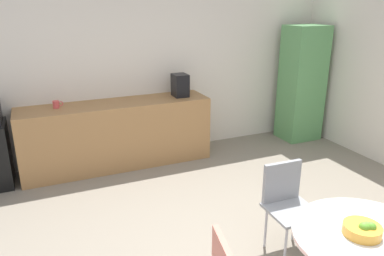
{
  "coord_description": "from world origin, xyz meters",
  "views": [
    {
      "loc": [
        -1.45,
        -2.21,
        2.21
      ],
      "look_at": [
        0.0,
        1.15,
        0.95
      ],
      "focal_mm": 34.89,
      "sensor_mm": 36.0,
      "label": 1
    }
  ],
  "objects": [
    {
      "name": "locker_cabinet",
      "position": [
        2.55,
        2.55,
        0.92
      ],
      "size": [
        0.6,
        0.5,
        1.85
      ],
      "primitive_type": "cube",
      "color": "#599959",
      "rests_on": "ground_plane"
    },
    {
      "name": "wall_back",
      "position": [
        0.0,
        3.0,
        1.3
      ],
      "size": [
        6.0,
        0.1,
        2.6
      ],
      "primitive_type": "cube",
      "color": "silver",
      "rests_on": "ground_plane"
    },
    {
      "name": "round_table",
      "position": [
        0.48,
        -0.74,
        0.58
      ],
      "size": [
        1.02,
        1.02,
        0.72
      ],
      "color": "silver",
      "rests_on": "ground_plane"
    },
    {
      "name": "fruit_bowl",
      "position": [
        0.44,
        -0.71,
        0.76
      ],
      "size": [
        0.25,
        0.25,
        0.11
      ],
      "color": "gold",
      "rests_on": "round_table"
    },
    {
      "name": "mug_green",
      "position": [
        -1.22,
        2.7,
        0.95
      ],
      "size": [
        0.13,
        0.08,
        0.09
      ],
      "color": "#D84C4C",
      "rests_on": "counter_block"
    },
    {
      "name": "coffee_maker",
      "position": [
        0.46,
        2.65,
        1.06
      ],
      "size": [
        0.2,
        0.24,
        0.32
      ],
      "primitive_type": "cube",
      "color": "black",
      "rests_on": "counter_block"
    },
    {
      "name": "chair_gray",
      "position": [
        0.51,
        0.18,
        0.52
      ],
      "size": [
        0.44,
        0.44,
        0.83
      ],
      "color": "silver",
      "rests_on": "ground_plane"
    },
    {
      "name": "mug_white",
      "position": [
        0.47,
        2.59,
        0.95
      ],
      "size": [
        0.13,
        0.08,
        0.09
      ],
      "color": "white",
      "rests_on": "counter_block"
    },
    {
      "name": "counter_block",
      "position": [
        -0.47,
        2.65,
        0.45
      ],
      "size": [
        2.56,
        0.6,
        0.9
      ],
      "primitive_type": "cube",
      "color": "#9E7042",
      "rests_on": "ground_plane"
    }
  ]
}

